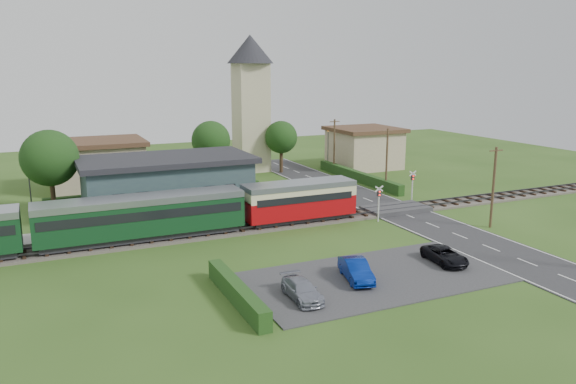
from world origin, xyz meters
name	(u,v)px	position (x,y,z in m)	size (l,w,h in m)	color
ground	(312,228)	(0.00, 0.00, 0.00)	(120.00, 120.00, 0.00)	#2D4C19
railway_track	(302,221)	(0.00, 2.00, 0.11)	(76.00, 3.20, 0.49)	#4C443D
road	(408,216)	(10.00, 0.00, 0.03)	(6.00, 70.00, 0.05)	#28282B
car_park	(374,277)	(-1.50, -12.00, 0.04)	(17.00, 9.00, 0.08)	#333335
crossing_deck	(396,209)	(10.00, 2.00, 0.23)	(6.20, 3.40, 0.45)	#333335
platform	(183,224)	(-10.00, 5.20, 0.23)	(30.00, 3.00, 0.45)	gray
equipment_hut	(84,217)	(-18.00, 5.20, 1.75)	(2.30, 2.30, 2.55)	#BFB58F
station_building	(167,184)	(-10.00, 10.99, 2.69)	(16.00, 9.00, 5.30)	#30444B
train	(100,220)	(-17.11, 2.00, 2.18)	(43.20, 2.90, 3.40)	#232328
church_tower	(251,93)	(5.00, 28.00, 10.23)	(6.00, 6.00, 17.60)	#BFB58F
house_west	(96,164)	(-15.00, 25.00, 2.79)	(10.80, 8.80, 5.50)	tan
house_east	(364,147)	(20.00, 24.00, 2.80)	(8.80, 8.80, 5.50)	tan
hedge_carpark	(237,293)	(-11.00, -12.00, 0.60)	(0.80, 9.00, 1.20)	#193814
hedge_roadside	(358,176)	(14.20, 16.00, 0.60)	(0.80, 18.00, 1.20)	#193814
hedge_station	(158,195)	(-10.00, 15.50, 0.65)	(22.00, 0.80, 1.30)	#193814
tree_a	(50,158)	(-20.00, 14.00, 5.38)	(5.20, 5.20, 8.00)	#332316
tree_b	(211,140)	(-2.00, 23.00, 5.02)	(4.60, 4.60, 7.34)	#332316
tree_c	(281,137)	(8.00, 25.00, 4.65)	(4.20, 4.20, 6.78)	#332316
utility_pole_b	(493,186)	(14.20, -6.00, 3.63)	(1.40, 0.22, 7.00)	#473321
utility_pole_c	(387,159)	(14.20, 10.00, 3.63)	(1.40, 0.22, 7.00)	#473321
utility_pole_d	(334,145)	(14.20, 22.00, 3.63)	(1.40, 0.22, 7.00)	#473321
crossing_signal_near	(379,198)	(6.40, -0.41, 2.14)	(0.84, 0.28, 3.28)	silver
crossing_signal_far	(412,182)	(13.60, 4.39, 2.14)	(0.84, 0.28, 3.28)	silver
streetlamp_west	(28,174)	(-22.00, 20.00, 3.04)	(0.30, 0.30, 5.15)	#3F3F47
streetlamp_east	(328,144)	(16.00, 27.00, 3.04)	(0.30, 0.30, 5.15)	#3F3F47
car_on_road	(336,183)	(9.76, 13.49, 0.65)	(1.42, 3.52, 1.20)	#003291
car_park_blue	(356,270)	(-2.87, -11.96, 0.75)	(1.41, 4.04, 1.33)	navy
car_park_silver	(302,290)	(-7.39, -13.29, 0.64)	(1.58, 3.88, 1.13)	gray
car_park_dark	(445,255)	(4.50, -11.75, 0.63)	(1.84, 3.98, 1.11)	black
pedestrian_near	(268,205)	(-2.14, 4.93, 1.21)	(0.55, 0.36, 1.52)	gray
pedestrian_far	(131,217)	(-14.35, 4.94, 1.38)	(0.90, 0.70, 1.86)	gray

